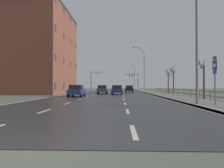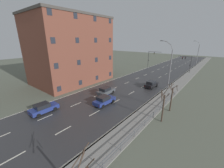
{
  "view_description": "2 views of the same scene",
  "coord_description": "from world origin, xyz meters",
  "px_view_note": "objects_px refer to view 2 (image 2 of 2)",
  "views": [
    {
      "loc": [
        1.91,
        -4.83,
        1.43
      ],
      "look_at": [
        -0.45,
        60.66,
        2.03
      ],
      "focal_mm": 35.3,
      "sensor_mm": 36.0,
      "label": 1
    },
    {
      "loc": [
        16.19,
        16.2,
        10.85
      ],
      "look_at": [
        0.0,
        36.12,
        2.45
      ],
      "focal_mm": 22.02,
      "sensor_mm": 36.0,
      "label": 2
    }
  ],
  "objects_px": {
    "car_near_right": "(104,100)",
    "car_far_left": "(106,91)",
    "traffic_signal_right": "(188,61)",
    "traffic_signal_left": "(151,57)",
    "car_distant": "(151,84)",
    "street_lamp_midground": "(169,67)",
    "street_lamp_distant": "(197,54)",
    "car_near_left": "(44,108)",
    "brick_building": "(71,50)"
  },
  "relations": [
    {
      "from": "car_distant",
      "to": "car_far_left",
      "type": "height_order",
      "value": "same"
    },
    {
      "from": "street_lamp_distant",
      "to": "car_near_left",
      "type": "height_order",
      "value": "street_lamp_distant"
    },
    {
      "from": "traffic_signal_right",
      "to": "brick_building",
      "type": "relative_size",
      "value": 0.3
    },
    {
      "from": "street_lamp_midground",
      "to": "car_distant",
      "type": "distance_m",
      "value": 5.55
    },
    {
      "from": "traffic_signal_left",
      "to": "car_distant",
      "type": "distance_m",
      "value": 26.24
    },
    {
      "from": "traffic_signal_right",
      "to": "car_near_left",
      "type": "xyz_separation_m",
      "value": [
        -10.69,
        -43.6,
        -3.02
      ]
    },
    {
      "from": "car_distant",
      "to": "car_far_left",
      "type": "bearing_deg",
      "value": -116.63
    },
    {
      "from": "traffic_signal_left",
      "to": "street_lamp_midground",
      "type": "bearing_deg",
      "value": -57.76
    },
    {
      "from": "car_near_right",
      "to": "car_near_left",
      "type": "distance_m",
      "value": 9.59
    },
    {
      "from": "car_far_left",
      "to": "brick_building",
      "type": "xyz_separation_m",
      "value": [
        -13.37,
        1.78,
        7.38
      ]
    },
    {
      "from": "traffic_signal_left",
      "to": "brick_building",
      "type": "relative_size",
      "value": 0.34
    },
    {
      "from": "street_lamp_midground",
      "to": "car_near_left",
      "type": "relative_size",
      "value": 2.59
    },
    {
      "from": "street_lamp_distant",
      "to": "brick_building",
      "type": "height_order",
      "value": "brick_building"
    },
    {
      "from": "street_lamp_midground",
      "to": "car_far_left",
      "type": "bearing_deg",
      "value": -128.9
    },
    {
      "from": "traffic_signal_right",
      "to": "car_near_right",
      "type": "bearing_deg",
      "value": -98.63
    },
    {
      "from": "traffic_signal_left",
      "to": "car_near_right",
      "type": "xyz_separation_m",
      "value": [
        8.41,
        -37.17,
        -3.39
      ]
    },
    {
      "from": "street_lamp_distant",
      "to": "car_near_right",
      "type": "bearing_deg",
      "value": -96.95
    },
    {
      "from": "traffic_signal_right",
      "to": "car_distant",
      "type": "relative_size",
      "value": 1.35
    },
    {
      "from": "traffic_signal_right",
      "to": "car_distant",
      "type": "height_order",
      "value": "traffic_signal_right"
    },
    {
      "from": "traffic_signal_right",
      "to": "brick_building",
      "type": "distance_m",
      "value": 37.41
    },
    {
      "from": "car_distant",
      "to": "car_near_right",
      "type": "height_order",
      "value": "same"
    },
    {
      "from": "car_distant",
      "to": "car_near_right",
      "type": "bearing_deg",
      "value": -99.33
    },
    {
      "from": "car_far_left",
      "to": "car_near_left",
      "type": "xyz_separation_m",
      "value": [
        -2.51,
        -11.54,
        0.0
      ]
    },
    {
      "from": "car_near_right",
      "to": "car_far_left",
      "type": "relative_size",
      "value": 1.0
    },
    {
      "from": "traffic_signal_left",
      "to": "car_near_right",
      "type": "relative_size",
      "value": 1.55
    },
    {
      "from": "street_lamp_distant",
      "to": "car_far_left",
      "type": "height_order",
      "value": "street_lamp_distant"
    },
    {
      "from": "traffic_signal_left",
      "to": "car_distant",
      "type": "xyz_separation_m",
      "value": [
        11.03,
        -23.56,
        -3.39
      ]
    },
    {
      "from": "car_distant",
      "to": "traffic_signal_left",
      "type": "bearing_deg",
      "value": 116.67
    },
    {
      "from": "street_lamp_distant",
      "to": "car_near_right",
      "type": "distance_m",
      "value": 49.93
    },
    {
      "from": "car_far_left",
      "to": "car_near_left",
      "type": "relative_size",
      "value": 1.0
    },
    {
      "from": "car_distant",
      "to": "car_far_left",
      "type": "xyz_separation_m",
      "value": [
        -5.4,
        -10.07,
        0.0
      ]
    },
    {
      "from": "car_near_left",
      "to": "brick_building",
      "type": "xyz_separation_m",
      "value": [
        -10.85,
        13.32,
        7.38
      ]
    },
    {
      "from": "traffic_signal_right",
      "to": "brick_building",
      "type": "xyz_separation_m",
      "value": [
        -21.54,
        -30.27,
        4.36
      ]
    },
    {
      "from": "traffic_signal_left",
      "to": "car_far_left",
      "type": "height_order",
      "value": "traffic_signal_left"
    },
    {
      "from": "car_near_right",
      "to": "car_far_left",
      "type": "bearing_deg",
      "value": 128.7
    },
    {
      "from": "traffic_signal_right",
      "to": "car_near_left",
      "type": "height_order",
      "value": "traffic_signal_right"
    },
    {
      "from": "car_distant",
      "to": "car_near_left",
      "type": "relative_size",
      "value": 1.01
    },
    {
      "from": "street_lamp_distant",
      "to": "traffic_signal_left",
      "type": "bearing_deg",
      "value": -139.76
    },
    {
      "from": "street_lamp_midground",
      "to": "car_near_right",
      "type": "bearing_deg",
      "value": -112.54
    },
    {
      "from": "traffic_signal_left",
      "to": "brick_building",
      "type": "bearing_deg",
      "value": -103.65
    },
    {
      "from": "brick_building",
      "to": "traffic_signal_right",
      "type": "bearing_deg",
      "value": 54.56
    },
    {
      "from": "car_far_left",
      "to": "traffic_signal_left",
      "type": "bearing_deg",
      "value": 99.06
    },
    {
      "from": "street_lamp_distant",
      "to": "traffic_signal_right",
      "type": "xyz_separation_m",
      "value": [
        -0.62,
        -13.79,
        -1.22
      ]
    },
    {
      "from": "car_near_right",
      "to": "brick_building",
      "type": "height_order",
      "value": "brick_building"
    },
    {
      "from": "traffic_signal_left",
      "to": "car_near_right",
      "type": "bearing_deg",
      "value": -77.25
    },
    {
      "from": "traffic_signal_right",
      "to": "car_near_right",
      "type": "height_order",
      "value": "traffic_signal_right"
    },
    {
      "from": "street_lamp_midground",
      "to": "car_far_left",
      "type": "xyz_separation_m",
      "value": [
        -8.74,
        -10.84,
        -4.36
      ]
    },
    {
      "from": "car_distant",
      "to": "car_far_left",
      "type": "relative_size",
      "value": 1.01
    },
    {
      "from": "car_far_left",
      "to": "brick_building",
      "type": "height_order",
      "value": "brick_building"
    },
    {
      "from": "street_lamp_midground",
      "to": "car_distant",
      "type": "height_order",
      "value": "street_lamp_midground"
    }
  ]
}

